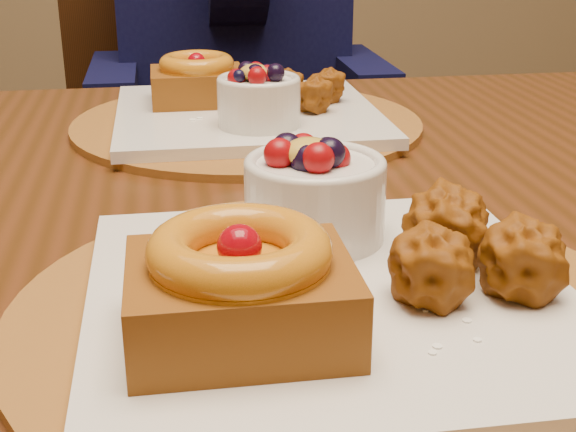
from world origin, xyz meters
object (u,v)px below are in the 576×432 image
Objects in this scene: dining_table at (277,277)px; place_setting_far at (245,108)px; chair_far at (182,200)px; place_setting_near at (324,275)px; diner at (231,3)px.

place_setting_far is at bearing 90.59° from dining_table.
chair_far is (-0.06, 0.60, -0.32)m from place_setting_far.
dining_table is 0.24m from place_setting_near.
place_setting_far is (-0.00, 0.22, 0.10)m from dining_table.
chair_far is 1.07× the size of diner.
place_setting_near reaches higher than place_setting_far.
diner is (0.04, 0.99, 0.04)m from place_setting_near.
dining_table is 0.79m from diner.
chair_far is (-0.06, 0.82, -0.22)m from dining_table.
dining_table is 0.24m from place_setting_far.
place_setting_far is 0.46× the size of chair_far.
place_setting_near is 0.99m from diner.
diner reaches higher than place_setting_near.
place_setting_near is at bearing -90.83° from dining_table.
diner reaches higher than dining_table.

